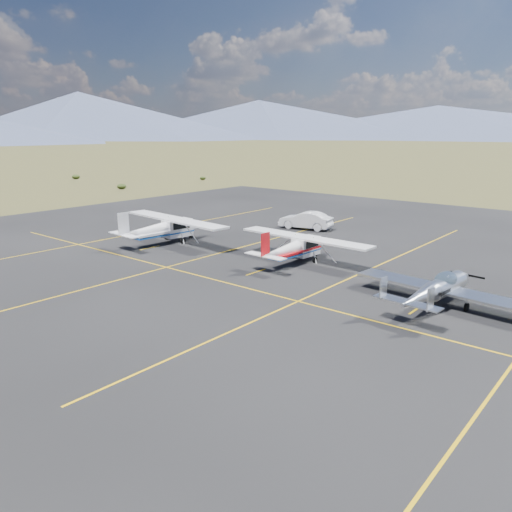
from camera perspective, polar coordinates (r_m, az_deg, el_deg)
ground at (r=31.61m, az=14.09°, el=-3.05°), size 1600.00×1600.00×0.00m
apron at (r=35.02m, az=3.76°, el=-0.96°), size 72.00×72.00×0.02m
aircraft_low_wing at (r=27.95m, az=20.15°, el=-3.53°), size 7.27×10.11×2.19m
aircraft_cessna at (r=35.05m, az=4.54°, el=1.05°), size 6.34×10.61×2.69m
aircraft_plain at (r=41.77m, az=-10.53°, el=3.19°), size 7.16×11.90×3.00m
sedan at (r=47.62m, az=5.70°, el=4.08°), size 2.75×5.26×1.65m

